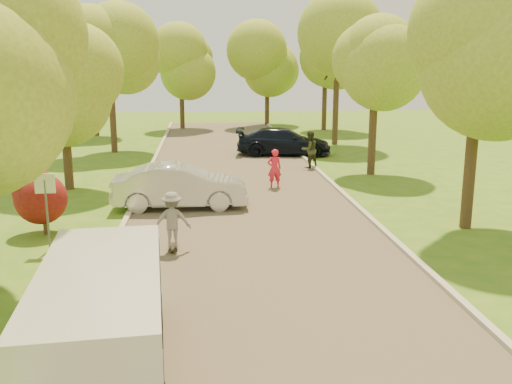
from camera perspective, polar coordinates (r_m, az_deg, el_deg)
name	(u,v)px	position (r m, az deg, el deg)	size (l,w,h in m)	color
ground	(273,299)	(12.88, 1.66, -10.65)	(100.00, 100.00, 0.00)	#386B19
road	(245,209)	(20.43, -1.10, -1.71)	(8.00, 60.00, 0.01)	#4C4438
curb_left	(130,210)	(20.53, -12.45, -1.79)	(0.18, 60.00, 0.12)	#B2AD9E
curb_right	(356,205)	(21.11, 9.93, -1.27)	(0.18, 60.00, 0.12)	#B2AD9E
street_sign	(46,195)	(16.69, -20.29, -0.32)	(0.55, 0.06, 2.17)	#59595E
red_shrub	(43,200)	(18.33, -20.52, -0.71)	(1.70, 1.70, 1.95)	#382619
tree_l_midb	(66,77)	(24.32, -18.45, 10.90)	(4.30, 4.20, 6.62)	#382619
tree_l_far	(113,56)	(34.08, -14.09, 13.02)	(4.92, 4.80, 7.79)	#382619
tree_r_mida	(487,48)	(18.77, 22.12, 13.15)	(5.13, 5.00, 7.95)	#382619
tree_r_midb	(380,68)	(26.97, 12.26, 12.01)	(4.51, 4.40, 7.01)	#382619
tree_r_far	(341,51)	(36.78, 8.51, 13.78)	(5.33, 5.20, 8.34)	#382619
tree_bg_a	(96,60)	(42.36, -15.75, 12.61)	(5.12, 5.00, 7.72)	#382619
tree_bg_b	(328,57)	(44.79, 7.26, 13.25)	(5.12, 5.00, 7.95)	#382619
tree_bg_c	(184,64)	(45.74, -7.26, 12.59)	(4.92, 4.80, 7.33)	#382619
tree_bg_d	(270,60)	(48.06, 1.40, 13.04)	(5.12, 5.00, 7.72)	#382619
minivan	(102,319)	(10.00, -15.15, -12.13)	(2.36, 5.16, 1.87)	silver
silver_sedan	(180,186)	(20.64, -7.58, 0.58)	(1.68, 4.82, 1.59)	silver
dark_sedan	(284,142)	(32.37, 2.78, 5.07)	(2.16, 5.31, 1.54)	black
longboard	(173,247)	(16.17, -8.29, -5.49)	(0.23, 0.81, 0.09)	black
skateboarder	(172,220)	(15.94, -8.38, -2.75)	(1.02, 0.58, 1.57)	gray
person_striped	(274,169)	(23.76, 1.85, 2.36)	(0.60, 0.39, 1.64)	red
person_olive	(309,150)	(28.37, 5.37, 4.24)	(0.90, 0.70, 1.84)	#2D321E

